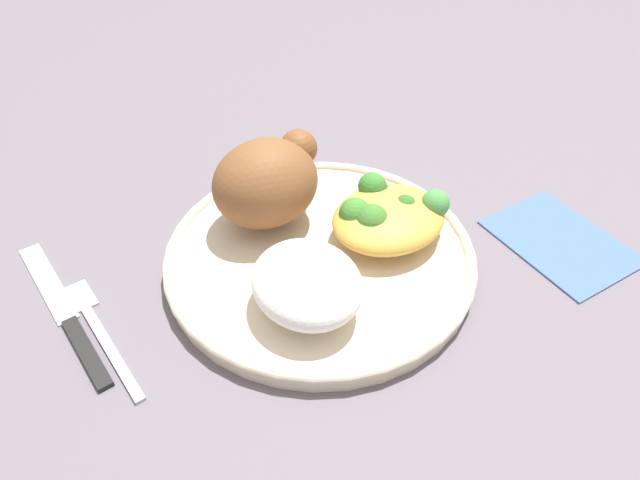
# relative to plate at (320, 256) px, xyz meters

# --- Properties ---
(ground_plane) EXTENTS (2.00, 2.00, 0.00)m
(ground_plane) POSITION_rel_plate_xyz_m (0.00, 0.00, -0.01)
(ground_plane) COLOR #645A64
(plate) EXTENTS (0.27, 0.27, 0.02)m
(plate) POSITION_rel_plate_xyz_m (0.00, 0.00, 0.00)
(plate) COLOR beige
(plate) RESTS_ON ground_plane
(roasted_chicken) EXTENTS (0.11, 0.08, 0.08)m
(roasted_chicken) POSITION_rel_plate_xyz_m (-0.02, 0.06, 0.05)
(roasted_chicken) COLOR brown
(roasted_chicken) RESTS_ON plate
(rice_pile) EXTENTS (0.08, 0.10, 0.04)m
(rice_pile) POSITION_rel_plate_xyz_m (-0.04, -0.05, 0.03)
(rice_pile) COLOR white
(rice_pile) RESTS_ON plate
(mac_cheese_with_broccoli) EXTENTS (0.11, 0.09, 0.04)m
(mac_cheese_with_broccoli) POSITION_rel_plate_xyz_m (0.06, -0.01, 0.03)
(mac_cheese_with_broccoli) COLOR gold
(mac_cheese_with_broccoli) RESTS_ON plate
(fork) EXTENTS (0.03, 0.14, 0.01)m
(fork) POSITION_rel_plate_xyz_m (-0.19, 0.03, -0.01)
(fork) COLOR #B2B2B7
(fork) RESTS_ON ground_plane
(knife) EXTENTS (0.03, 0.19, 0.01)m
(knife) POSITION_rel_plate_xyz_m (-0.21, 0.05, -0.01)
(knife) COLOR black
(knife) RESTS_ON ground_plane
(napkin) EXTENTS (0.09, 0.12, 0.00)m
(napkin) POSITION_rel_plate_xyz_m (0.21, -0.09, -0.01)
(napkin) COLOR #47669E
(napkin) RESTS_ON ground_plane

